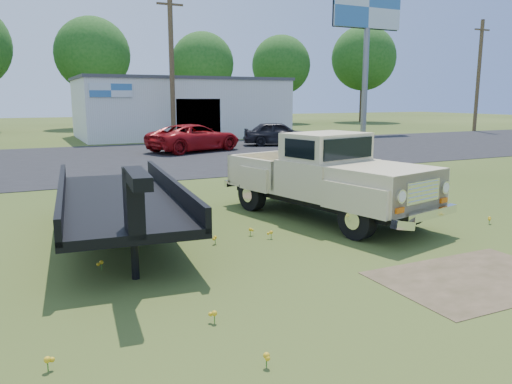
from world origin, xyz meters
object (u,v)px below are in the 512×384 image
Objects in this scene: billboard at (367,21)px; flatbed_trailer at (119,193)px; red_pickup at (195,138)px; dark_sedan at (278,134)px; vintage_pickup_truck at (325,176)px.

flatbed_trailer is (-23.03, -22.27, -7.64)m from billboard.
billboard is 19.63m from red_pickup.
billboard reaches higher than dark_sedan.
red_pickup is 5.59m from dark_sedan.
billboard is 1.67× the size of flatbed_trailer.
red_pickup is at bearing 71.53° from flatbed_trailer.
billboard is at bearing -85.47° from red_pickup.
vintage_pickup_truck is 17.96m from dark_sedan.
dark_sedan is (7.46, 16.34, -0.30)m from vintage_pickup_truck.
flatbed_trailer is at bearing 136.57° from red_pickup.
flatbed_trailer is at bearing -135.96° from billboard.
red_pickup is (6.60, 14.92, -0.20)m from flatbed_trailer.
flatbed_trailer is 16.32m from red_pickup.
vintage_pickup_truck is (-18.40, -22.62, -7.54)m from billboard.
red_pickup is (-16.43, -7.35, -7.83)m from billboard.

